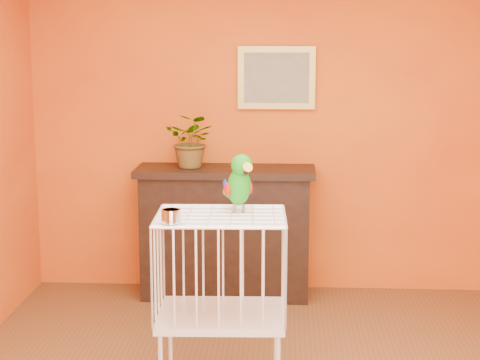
{
  "coord_description": "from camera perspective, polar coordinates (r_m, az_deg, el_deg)",
  "views": [
    {
      "loc": [
        0.08,
        -4.23,
        2.1
      ],
      "look_at": [
        -0.17,
        0.15,
        1.3
      ],
      "focal_mm": 60.0,
      "sensor_mm": 36.0,
      "label": 1
    }
  ],
  "objects": [
    {
      "name": "console_cabinet",
      "position": [
        6.45,
        -1.06,
        -3.73
      ],
      "size": [
        1.42,
        0.51,
        1.05
      ],
      "color": "black",
      "rests_on": "ground"
    },
    {
      "name": "feed_cup",
      "position": [
        4.28,
        -4.93,
        -2.57
      ],
      "size": [
        0.1,
        0.1,
        0.07
      ],
      "primitive_type": "cylinder",
      "color": "silver",
      "rests_on": "birdcage"
    },
    {
      "name": "potted_plant",
      "position": [
        6.36,
        -3.4,
        2.4
      ],
      "size": [
        0.5,
        0.52,
        0.33
      ],
      "primitive_type": "imported",
      "rotation": [
        0.0,
        0.0,
        -0.3
      ],
      "color": "#26722D",
      "rests_on": "console_cabinet"
    },
    {
      "name": "framed_picture",
      "position": [
        6.46,
        2.61,
        7.27
      ],
      "size": [
        0.62,
        0.04,
        0.5
      ],
      "color": "#B1973F",
      "rests_on": "room_shell"
    },
    {
      "name": "room_shell",
      "position": [
        4.26,
        2.21,
        3.42
      ],
      "size": [
        4.5,
        4.5,
        4.5
      ],
      "color": "orange",
      "rests_on": "ground"
    },
    {
      "name": "birdcage",
      "position": [
        4.62,
        -1.35,
        -8.94
      ],
      "size": [
        0.73,
        0.57,
        1.1
      ],
      "rotation": [
        0.0,
        0.0,
        0.04
      ],
      "color": "white",
      "rests_on": "ground"
    },
    {
      "name": "parrot",
      "position": [
        4.5,
        -0.06,
        -0.18
      ],
      "size": [
        0.21,
        0.3,
        0.34
      ],
      "rotation": [
        0.0,
        0.0,
        0.47
      ],
      "color": "#59544C",
      "rests_on": "birdcage"
    }
  ]
}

